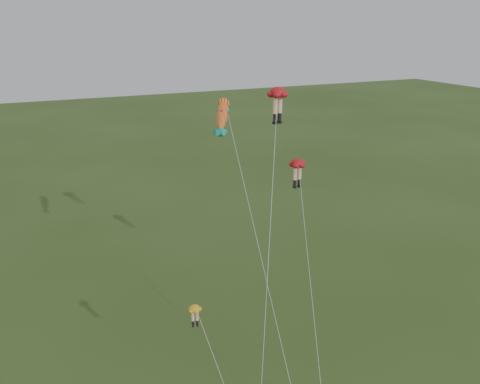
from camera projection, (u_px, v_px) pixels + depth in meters
name	position (u px, v px, depth m)	size (l,w,h in m)	color
legs_kite_red_high	(278.00, 99.00, 39.14)	(6.25, 8.99, 20.06)	#B31219
legs_kite_red_mid	(298.00, 169.00, 40.95)	(3.86, 10.12, 14.59)	#B31219
legs_kite_yellow	(197.00, 317.00, 32.60)	(2.68, 2.75, 8.26)	gold
fish_kite	(223.00, 115.00, 38.06)	(2.37, 11.65, 19.62)	gold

